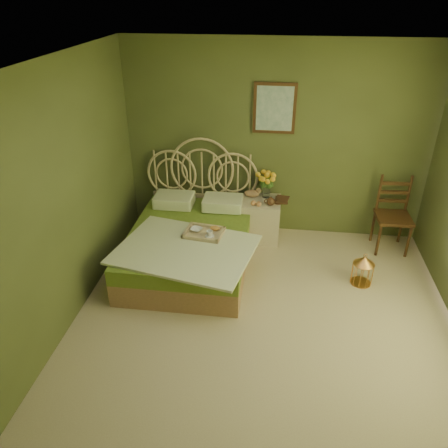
# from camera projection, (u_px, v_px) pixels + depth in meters

# --- Properties ---
(floor) EXTENTS (4.50, 4.50, 0.00)m
(floor) POSITION_uv_depth(u_px,v_px,m) (262.00, 336.00, 4.43)
(floor) COLOR #C5B48E
(floor) RESTS_ON ground
(ceiling) EXTENTS (4.50, 4.50, 0.00)m
(ceiling) POSITION_uv_depth(u_px,v_px,m) (277.00, 69.00, 3.17)
(ceiling) COLOR silver
(ceiling) RESTS_ON wall_back
(wall_back) EXTENTS (4.00, 0.00, 4.00)m
(wall_back) POSITION_uv_depth(u_px,v_px,m) (275.00, 142.00, 5.75)
(wall_back) COLOR #5A6434
(wall_back) RESTS_ON floor
(wall_left) EXTENTS (0.00, 4.50, 4.50)m
(wall_left) POSITION_uv_depth(u_px,v_px,m) (51.00, 211.00, 4.03)
(wall_left) COLOR #5A6434
(wall_left) RESTS_ON floor
(wall_art) EXTENTS (0.54, 0.04, 0.64)m
(wall_art) POSITION_uv_depth(u_px,v_px,m) (275.00, 108.00, 5.51)
(wall_art) COLOR #3B2110
(wall_art) RESTS_ON wall_back
(bed) EXTENTS (1.70, 2.15, 1.33)m
(bed) POSITION_uv_depth(u_px,v_px,m) (190.00, 242.00, 5.48)
(bed) COLOR tan
(bed) RESTS_ON floor
(nightstand) EXTENTS (0.51, 0.51, 0.99)m
(nightstand) POSITION_uv_depth(u_px,v_px,m) (261.00, 214.00, 6.00)
(nightstand) COLOR beige
(nightstand) RESTS_ON floor
(chair) EXTENTS (0.45, 0.45, 0.98)m
(chair) POSITION_uv_depth(u_px,v_px,m) (393.00, 209.00, 5.70)
(chair) COLOR #3B2110
(chair) RESTS_ON floor
(birdcage) EXTENTS (0.24, 0.24, 0.37)m
(birdcage) POSITION_uv_depth(u_px,v_px,m) (363.00, 270.00, 5.13)
(birdcage) COLOR #CF8942
(birdcage) RESTS_ON floor
(book_lower) EXTENTS (0.18, 0.23, 0.02)m
(book_lower) POSITION_uv_depth(u_px,v_px,m) (275.00, 200.00, 5.88)
(book_lower) COLOR #381E0F
(book_lower) RESTS_ON nightstand
(book_upper) EXTENTS (0.22, 0.27, 0.02)m
(book_upper) POSITION_uv_depth(u_px,v_px,m) (275.00, 199.00, 5.87)
(book_upper) COLOR #472819
(book_upper) RESTS_ON nightstand
(cereal_bowl) EXTENTS (0.17, 0.17, 0.03)m
(cereal_bowl) POSITION_uv_depth(u_px,v_px,m) (196.00, 230.00, 5.27)
(cereal_bowl) COLOR white
(cereal_bowl) RESTS_ON bed
(coffee_cup) EXTENTS (0.09, 0.09, 0.07)m
(coffee_cup) POSITION_uv_depth(u_px,v_px,m) (210.00, 234.00, 5.14)
(coffee_cup) COLOR white
(coffee_cup) RESTS_ON bed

